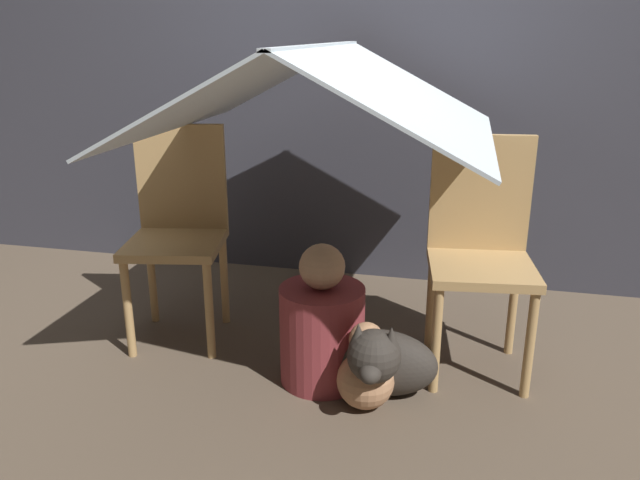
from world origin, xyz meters
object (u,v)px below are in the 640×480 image
chair_left (178,224)px  person_front (322,327)px  dog (378,360)px  chair_right (480,246)px

chair_left → person_front: bearing=-32.0°
person_front → dog: size_ratio=1.29×
chair_right → dog: chair_right is taller
person_front → dog: 0.26m
chair_left → chair_right: size_ratio=1.00×
chair_left → dog: bearing=-32.1°
chair_left → chair_right: bearing=-10.9°
person_front → chair_right: bearing=25.4°
chair_right → dog: 0.61m
dog → chair_left: bearing=158.9°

